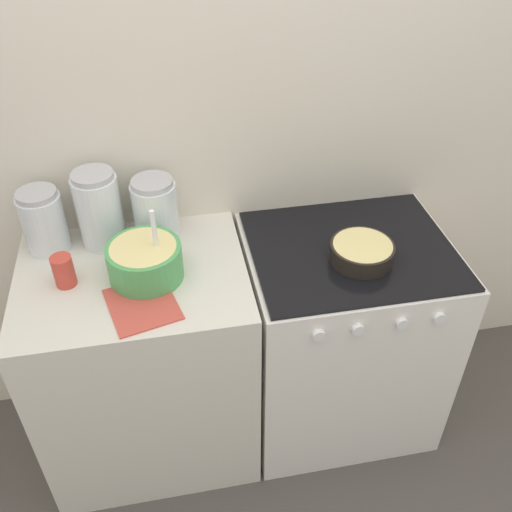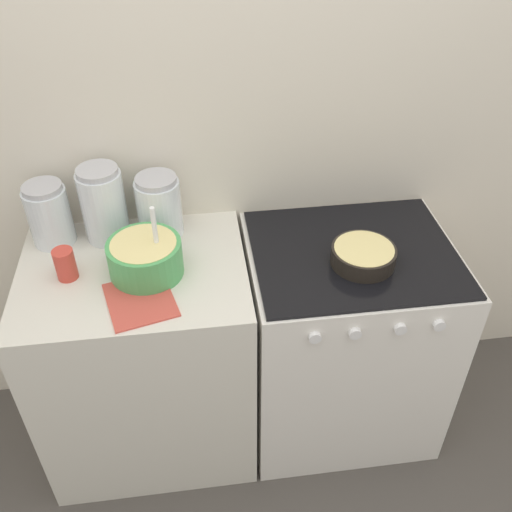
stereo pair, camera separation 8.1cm
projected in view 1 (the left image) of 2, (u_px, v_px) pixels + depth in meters
ground_plane at (260, 481)px, 2.26m from camera, size 12.00×12.00×0.00m
wall_back at (227, 133)px, 1.99m from camera, size 4.53×0.05×2.40m
countertop_cabinet at (147, 363)px, 2.16m from camera, size 0.76×0.60×0.89m
stove at (340, 336)px, 2.27m from camera, size 0.73×0.62×0.89m
mixing_bowl at (145, 260)px, 1.83m from camera, size 0.24×0.24×0.25m
baking_pan at (362, 252)px, 1.92m from camera, size 0.22×0.22×0.06m
storage_jar_left at (45, 224)px, 1.94m from camera, size 0.15×0.15×0.23m
storage_jar_middle at (100, 213)px, 1.95m from camera, size 0.15×0.15×0.28m
storage_jar_right at (156, 213)px, 1.99m from camera, size 0.16×0.16×0.23m
tin_can at (64, 271)px, 1.81m from camera, size 0.07×0.07×0.11m
recipe_page at (142, 304)px, 1.76m from camera, size 0.25×0.27×0.01m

